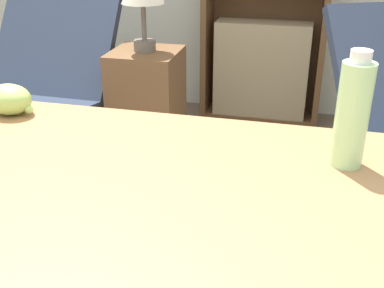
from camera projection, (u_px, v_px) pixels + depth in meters
name	position (u px, v px, depth m)	size (l,w,h in m)	color
dining_table	(86.00, 238.00, 0.93)	(1.34, 0.88, 0.76)	#A37549
grape_bunch	(9.00, 100.00, 1.25)	(0.13, 0.09, 0.08)	#A8CC66
drink_bottle	(352.00, 113.00, 0.96)	(0.07, 0.07, 0.24)	#B7EAA3
lounge_chair_near	(46.00, 109.00, 2.61)	(0.70, 0.78, 0.88)	slate
side_table	(147.00, 109.00, 2.54)	(0.34, 0.34, 0.62)	brown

